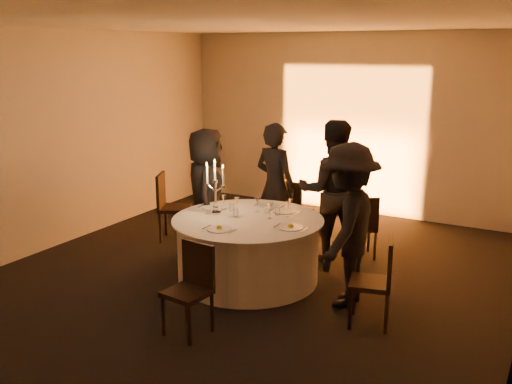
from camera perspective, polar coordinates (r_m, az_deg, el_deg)
The scene contains 32 objects.
floor at distance 7.01m, azimuth -0.80°, elevation -8.70°, with size 7.00×7.00×0.00m, color black.
ceiling at distance 6.47m, azimuth -0.89°, elevation 16.61°, with size 7.00×7.00×0.00m, color silver.
wall_back at distance 9.73m, azimuth 9.51°, elevation 6.72°, with size 7.00×7.00×0.00m, color beige.
wall_left at distance 8.46m, azimuth -18.86°, elevation 5.07°, with size 7.00×7.00×0.00m, color beige.
uplighter_fixture at distance 9.75m, azimuth 8.57°, elevation -1.94°, with size 0.25×0.12×0.10m, color black.
banquet_table at distance 6.87m, azimuth -0.81°, elevation -5.75°, with size 1.80×1.80×0.77m.
chair_left at distance 8.35m, azimuth -8.69°, elevation -1.07°, with size 0.57×0.57×0.99m.
chair_back_left at distance 8.24m, azimuth 3.71°, elevation -1.50°, with size 0.43×0.43×0.90m.
chair_back_right at distance 7.66m, azimuth 10.58°, elevation -3.13°, with size 0.52×0.52×0.86m.
chair_right at distance 5.85m, azimuth 12.14°, elevation -8.30°, with size 0.49×0.49×0.92m.
chair_front at distance 5.65m, azimuth -6.42°, elevation -9.07°, with size 0.43×0.43×0.89m.
guest_left at distance 7.64m, azimuth -4.97°, elevation -0.04°, with size 0.84×0.55×1.72m, color black.
guest_back_left at distance 7.88m, azimuth 1.94°, elevation 0.60°, with size 0.64×0.42×1.76m, color black.
guest_back_right at distance 7.47m, azimuth 7.62°, elevation 0.12°, with size 0.90×0.70×1.86m, color black.
guest_right at distance 6.15m, azimuth 9.16°, elevation -3.34°, with size 1.15×0.66×1.78m, color black.
plate_left at distance 7.20m, azimuth -4.36°, elevation -1.58°, with size 0.36×0.26×0.01m.
plate_back_left at distance 7.27m, azimuth 1.32°, elevation -1.38°, with size 0.36×0.27×0.01m.
plate_back_right at distance 7.04m, azimuth 2.90°, elevation -1.92°, with size 0.36×0.29×0.01m.
plate_right at distance 6.40m, azimuth 3.49°, elevation -3.48°, with size 0.36×0.28×0.08m.
plate_front at distance 6.34m, azimuth -3.69°, elevation -3.65°, with size 0.36×0.28×0.08m.
coffee_cup at distance 6.97m, azimuth -4.70°, elevation -1.93°, with size 0.11×0.11×0.07m.
candelabra at distance 6.91m, azimuth -4.09°, elevation -0.28°, with size 0.29×0.14×0.68m.
wine_glass_a at distance 6.98m, azimuth 0.16°, elevation -0.92°, with size 0.07×0.07×0.19m.
wine_glass_b at distance 6.96m, azimuth -1.94°, elevation -0.97°, with size 0.07×0.07×0.19m.
wine_glass_c at distance 6.71m, azimuth 1.39°, elevation -1.54°, with size 0.07×0.07×0.19m.
wine_glass_d at distance 6.89m, azimuth 3.49°, elevation -1.15°, with size 0.07×0.07×0.19m.
wine_glass_e at distance 7.09m, azimuth -3.22°, elevation -0.72°, with size 0.07×0.07×0.19m.
wine_glass_f at distance 6.78m, azimuth 3.21°, elevation -1.39°, with size 0.07×0.07×0.19m.
tumbler_a at distance 6.88m, azimuth 2.18°, elevation -1.95°, with size 0.07×0.07×0.09m, color silver.
tumbler_b at distance 6.83m, azimuth -2.06°, elevation -2.09°, with size 0.07×0.07×0.09m, color silver.
tumbler_c at distance 7.06m, azimuth -2.44°, elevation -1.54°, with size 0.07×0.07×0.09m, color silver.
tumbler_d at distance 6.97m, azimuth 1.13°, elevation -1.75°, with size 0.07×0.07×0.09m, color silver.
Camera 1 is at (3.21, -5.61, 2.72)m, focal length 40.00 mm.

